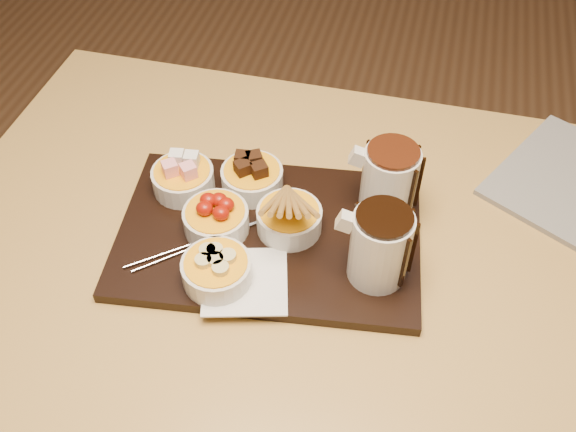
% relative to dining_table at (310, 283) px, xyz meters
% --- Properties ---
extents(dining_table, '(1.20, 0.80, 0.75)m').
position_rel_dining_table_xyz_m(dining_table, '(0.00, 0.00, 0.00)').
color(dining_table, '#BB9145').
rests_on(dining_table, ground).
extents(serving_board, '(0.49, 0.35, 0.02)m').
position_rel_dining_table_xyz_m(serving_board, '(-0.07, -0.00, 0.11)').
color(serving_board, black).
rests_on(serving_board, dining_table).
extents(napkin, '(0.15, 0.15, 0.00)m').
position_rel_dining_table_xyz_m(napkin, '(-0.08, -0.11, 0.12)').
color(napkin, white).
rests_on(napkin, serving_board).
extents(bowl_marshmallows, '(0.10, 0.10, 0.04)m').
position_rel_dining_table_xyz_m(bowl_marshmallows, '(-0.23, 0.05, 0.14)').
color(bowl_marshmallows, silver).
rests_on(bowl_marshmallows, serving_board).
extents(bowl_cake, '(0.10, 0.10, 0.04)m').
position_rel_dining_table_xyz_m(bowl_cake, '(-0.12, 0.08, 0.14)').
color(bowl_cake, silver).
rests_on(bowl_cake, serving_board).
extents(bowl_strawberries, '(0.10, 0.10, 0.04)m').
position_rel_dining_table_xyz_m(bowl_strawberries, '(-0.15, -0.02, 0.14)').
color(bowl_strawberries, silver).
rests_on(bowl_strawberries, serving_board).
extents(bowl_biscotti, '(0.10, 0.10, 0.04)m').
position_rel_dining_table_xyz_m(bowl_biscotti, '(-0.04, 0.01, 0.14)').
color(bowl_biscotti, silver).
rests_on(bowl_biscotti, serving_board).
extents(bowl_bananas, '(0.10, 0.10, 0.04)m').
position_rel_dining_table_xyz_m(bowl_bananas, '(-0.11, -0.11, 0.14)').
color(bowl_bananas, silver).
rests_on(bowl_bananas, serving_board).
extents(pitcher_dark_chocolate, '(0.09, 0.09, 0.12)m').
position_rel_dining_table_xyz_m(pitcher_dark_chocolate, '(0.10, -0.04, 0.17)').
color(pitcher_dark_chocolate, silver).
rests_on(pitcher_dark_chocolate, serving_board).
extents(pitcher_milk_chocolate, '(0.09, 0.09, 0.12)m').
position_rel_dining_table_xyz_m(pitcher_milk_chocolate, '(0.10, 0.09, 0.17)').
color(pitcher_milk_chocolate, silver).
rests_on(pitcher_milk_chocolate, serving_board).
extents(fondue_skewers, '(0.19, 0.22, 0.01)m').
position_rel_dining_table_xyz_m(fondue_skewers, '(-0.15, -0.04, 0.12)').
color(fondue_skewers, silver).
rests_on(fondue_skewers, serving_board).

